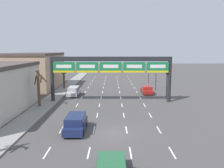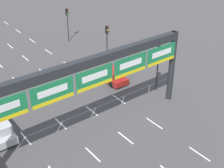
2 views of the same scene
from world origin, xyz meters
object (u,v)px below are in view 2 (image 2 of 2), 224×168
Objects in this scene: traffic_light_near_gantry at (67,18)px; traffic_light_far_end at (158,59)px; sign_gantry at (93,76)px; traffic_light_mid_block at (107,37)px; car_red at (111,74)px.

traffic_light_near_gantry is 0.93× the size of traffic_light_far_end.
traffic_light_near_gantry is 17.72m from traffic_light_far_end.
traffic_light_far_end is at bearing 11.86° from sign_gantry.
traffic_light_far_end reaches higher than traffic_light_mid_block.
traffic_light_mid_block is (2.38, 3.79, 2.62)m from car_red.
car_red is 0.96× the size of traffic_light_near_gantry.
traffic_light_mid_block is 8.37m from traffic_light_far_end.
sign_gantry reaches higher than traffic_light_mid_block.
sign_gantry is 21.77m from traffic_light_near_gantry.
car_red is 5.91m from traffic_light_far_end.
car_red is 0.89× the size of traffic_light_far_end.
traffic_light_mid_block is at bearing -90.61° from traffic_light_near_gantry.
car_red is at bearing -100.69° from traffic_light_near_gantry.
traffic_light_near_gantry is (9.14, 19.64, -2.15)m from sign_gantry.
traffic_light_far_end is at bearing -89.31° from traffic_light_mid_block.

